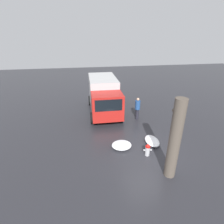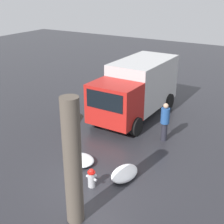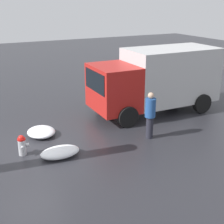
% 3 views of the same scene
% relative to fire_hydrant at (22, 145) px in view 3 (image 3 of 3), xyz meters
% --- Properties ---
extents(ground_plane, '(60.00, 60.00, 0.00)m').
position_rel_fire_hydrant_xyz_m(ground_plane, '(-0.00, 0.00, -0.37)').
color(ground_plane, '#28282D').
extents(fire_hydrant, '(0.38, 0.47, 0.72)m').
position_rel_fire_hydrant_xyz_m(fire_hydrant, '(0.00, 0.00, 0.00)').
color(fire_hydrant, '#B7B7BC').
rests_on(fire_hydrant, ground_plane).
extents(delivery_truck, '(6.05, 2.66, 2.94)m').
position_rel_fire_hydrant_xyz_m(delivery_truck, '(6.64, 1.64, 1.23)').
color(delivery_truck, red).
rests_on(delivery_truck, ground_plane).
extents(pedestrian, '(0.40, 0.40, 1.82)m').
position_rel_fire_hydrant_xyz_m(pedestrian, '(4.64, -0.82, 0.63)').
color(pedestrian, '#23232D').
rests_on(pedestrian, ground_plane).
extents(snow_pile_by_hydrant, '(1.07, 1.22, 0.31)m').
position_rel_fire_hydrant_xyz_m(snow_pile_by_hydrant, '(0.99, 1.28, -0.21)').
color(snow_pile_by_hydrant, white).
rests_on(snow_pile_by_hydrant, ground_plane).
extents(snow_pile_curbside, '(1.35, 0.84, 0.33)m').
position_rel_fire_hydrant_xyz_m(snow_pile_curbside, '(1.10, -0.72, -0.20)').
color(snow_pile_curbside, white).
rests_on(snow_pile_curbside, ground_plane).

